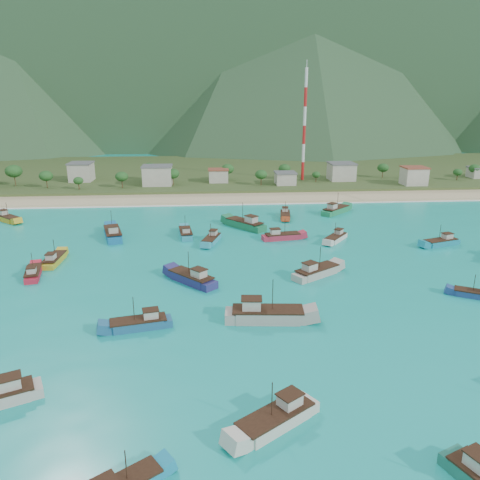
{
  "coord_description": "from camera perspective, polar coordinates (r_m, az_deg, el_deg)",
  "views": [
    {
      "loc": [
        -10.51,
        -89.07,
        36.27
      ],
      "look_at": [
        -2.24,
        18.0,
        3.0
      ],
      "focal_mm": 35.0,
      "sensor_mm": 36.0,
      "label": 1
    }
  ],
  "objects": [
    {
      "name": "boat_7",
      "position": [
        79.44,
        3.19,
        -9.14
      ],
      "size": [
        13.65,
        5.13,
        7.89
      ],
      "rotation": [
        0.0,
        0.0,
        4.62
      ],
      "color": "#A49E95",
      "rests_on": "ground"
    },
    {
      "name": "boat_4",
      "position": [
        126.61,
        -6.64,
        0.78
      ],
      "size": [
        4.17,
        10.4,
        5.98
      ],
      "rotation": [
        0.0,
        0.0,
        0.12
      ],
      "color": "teal",
      "rests_on": "ground"
    },
    {
      "name": "boat_10",
      "position": [
        95.19,
        -5.87,
        -4.72
      ],
      "size": [
        10.41,
        10.88,
        6.87
      ],
      "rotation": [
        0.0,
        0.0,
        0.75
      ],
      "color": "navy",
      "rests_on": "ground"
    },
    {
      "name": "vegetation",
      "position": [
        195.61,
        -1.72,
        8.06
      ],
      "size": [
        277.63,
        25.63,
        8.99
      ],
      "color": "#235623",
      "rests_on": "ground"
    },
    {
      "name": "land",
      "position": [
        232.16,
        -1.78,
        8.22
      ],
      "size": [
        400.0,
        110.0,
        2.4
      ],
      "primitive_type": "cube",
      "color": "#385123",
      "rests_on": "ground"
    },
    {
      "name": "boat_27",
      "position": [
        98.74,
        26.86,
        -5.99
      ],
      "size": [
        8.46,
        6.26,
        4.93
      ],
      "rotation": [
        0.0,
        0.0,
        1.05
      ],
      "color": "navy",
      "rests_on": "ground"
    },
    {
      "name": "ground",
      "position": [
        96.75,
        2.15,
        -4.82
      ],
      "size": [
        600.0,
        600.0,
        0.0
      ],
      "primitive_type": "plane",
      "color": "#0D998B",
      "rests_on": "ground"
    },
    {
      "name": "boat_1",
      "position": [
        78.94,
        -12.12,
        -9.99
      ],
      "size": [
        10.51,
        4.97,
        5.98
      ],
      "rotation": [
        0.0,
        0.0,
        1.77
      ],
      "color": "#1E5A85",
      "rests_on": "ground"
    },
    {
      "name": "boat_6",
      "position": [
        123.4,
        5.11,
        0.39
      ],
      "size": [
        10.53,
        4.56,
        6.02
      ],
      "rotation": [
        0.0,
        0.0,
        4.87
      ],
      "color": "#B1273F",
      "rests_on": "ground"
    },
    {
      "name": "boat_17",
      "position": [
        128.86,
        -15.23,
        0.7
      ],
      "size": [
        7.0,
        13.34,
        7.56
      ],
      "rotation": [
        0.0,
        0.0,
        0.26
      ],
      "color": "#136298",
      "rests_on": "ground"
    },
    {
      "name": "boat_2",
      "position": [
        57.52,
        4.52,
        -20.95
      ],
      "size": [
        10.79,
        8.81,
        6.43
      ],
      "rotation": [
        0.0,
        0.0,
        2.17
      ],
      "color": "beige",
      "rests_on": "ground"
    },
    {
      "name": "beach",
      "position": [
        172.26,
        -0.82,
        5.06
      ],
      "size": [
        400.0,
        18.0,
        1.2
      ],
      "primitive_type": "cube",
      "color": "beige",
      "rests_on": "ground"
    },
    {
      "name": "boat_0",
      "position": [
        124.39,
        11.61,
        0.19
      ],
      "size": [
        7.93,
        9.05,
        5.52
      ],
      "rotation": [
        0.0,
        0.0,
        2.48
      ],
      "color": "silver",
      "rests_on": "ground"
    },
    {
      "name": "boat_28",
      "position": [
        133.48,
        0.64,
        1.9
      ],
      "size": [
        11.43,
        12.5,
        7.74
      ],
      "rotation": [
        0.0,
        0.0,
        0.7
      ],
      "color": "#1A7146",
      "rests_on": "ground"
    },
    {
      "name": "boat_12",
      "position": [
        120.74,
        -3.49,
        0.01
      ],
      "size": [
        5.53,
        9.92,
        5.62
      ],
      "rotation": [
        0.0,
        0.0,
        2.84
      ],
      "color": "teal",
      "rests_on": "ground"
    },
    {
      "name": "boat_15",
      "position": [
        99.38,
        9.3,
        -3.91
      ],
      "size": [
        11.35,
        9.19,
        6.75
      ],
      "rotation": [
        0.0,
        0.0,
        5.31
      ],
      "color": "#ABA79B",
      "rests_on": "ground"
    },
    {
      "name": "surf_line",
      "position": [
        163.01,
        -0.61,
        4.36
      ],
      "size": [
        400.0,
        2.5,
        0.08
      ],
      "primitive_type": "cube",
      "color": "white",
      "rests_on": "ground"
    },
    {
      "name": "boat_14",
      "position": [
        107.16,
        -23.88,
        -3.78
      ],
      "size": [
        4.59,
        9.53,
        5.42
      ],
      "rotation": [
        0.0,
        0.0,
        0.21
      ],
      "color": "red",
      "rests_on": "ground"
    },
    {
      "name": "boat_8",
      "position": [
        157.66,
        -26.53,
        2.35
      ],
      "size": [
        9.86,
        9.4,
        6.22
      ],
      "rotation": [
        0.0,
        0.0,
        3.97
      ],
      "color": "gold",
      "rests_on": "ground"
    },
    {
      "name": "boat_24",
      "position": [
        146.02,
        5.52,
        3.01
      ],
      "size": [
        4.27,
        9.88,
        5.65
      ],
      "rotation": [
        0.0,
        0.0,
        2.99
      ],
      "color": "#BE421F",
      "rests_on": "ground"
    },
    {
      "name": "village",
      "position": [
        194.25,
        -1.15,
        7.91
      ],
      "size": [
        214.39,
        28.54,
        7.42
      ],
      "color": "beige",
      "rests_on": "ground"
    },
    {
      "name": "mountains",
      "position": [
        497.97,
        -5.83,
        25.28
      ],
      "size": [
        1520.0,
        440.0,
        260.0
      ],
      "color": "slate",
      "rests_on": "ground"
    },
    {
      "name": "boat_9",
      "position": [
        128.64,
        23.3,
        -0.3
      ],
      "size": [
        10.32,
        5.83,
        5.85
      ],
      "rotation": [
        0.0,
        0.0,
        1.88
      ],
      "color": "teal",
      "rests_on": "ground"
    },
    {
      "name": "boat_3",
      "position": [
        153.52,
        11.58,
        3.54
      ],
      "size": [
        11.11,
        10.73,
        7.05
      ],
      "rotation": [
        0.0,
        0.0,
        5.47
      ],
      "color": "#1D8150",
      "rests_on": "ground"
    },
    {
      "name": "radio_tower",
      "position": [
        201.88,
        7.86,
        13.66
      ],
      "size": [
        1.2,
        1.2,
        45.41
      ],
      "color": "red",
      "rests_on": "ground"
    },
    {
      "name": "boat_11",
      "position": [
        113.76,
        -21.69,
        -2.3
      ],
      "size": [
        3.25,
        9.77,
        5.71
      ],
      "rotation": [
        0.0,
        0.0,
        6.24
      ],
      "color": "gold",
      "rests_on": "ground"
    }
  ]
}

